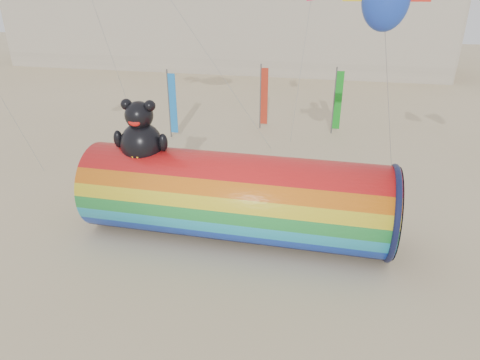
# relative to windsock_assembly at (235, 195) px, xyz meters

# --- Properties ---
(ground) EXTENTS (160.00, 160.00, 0.00)m
(ground) POSITION_rel_windsock_assembly_xyz_m (-0.50, -0.48, -2.11)
(ground) COLOR #CCB58C
(ground) RESTS_ON ground
(windsock_assembly) EXTENTS (13.81, 4.21, 6.37)m
(windsock_assembly) POSITION_rel_windsock_assembly_xyz_m (0.00, 0.00, 0.00)
(windsock_assembly) COLOR red
(windsock_assembly) RESTS_ON ground
(kite_handler) EXTENTS (0.71, 0.64, 1.63)m
(kite_handler) POSITION_rel_windsock_assembly_xyz_m (3.63, 1.33, -1.30)
(kite_handler) COLOR slate
(kite_handler) RESTS_ON ground
(fabric_bundle) EXTENTS (2.62, 1.35, 0.41)m
(fabric_bundle) POSITION_rel_windsock_assembly_xyz_m (4.60, 0.66, -1.94)
(fabric_bundle) COLOR black
(fabric_bundle) RESTS_ON ground
(festival_banners) EXTENTS (12.75, 3.85, 5.20)m
(festival_banners) POSITION_rel_windsock_assembly_xyz_m (-1.78, 15.30, 0.52)
(festival_banners) COLOR #59595E
(festival_banners) RESTS_ON ground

